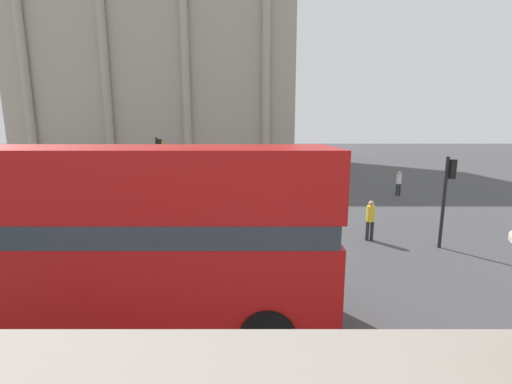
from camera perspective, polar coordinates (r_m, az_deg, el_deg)
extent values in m
cylinder|color=black|center=(9.11, 1.66, -14.47)|extent=(1.08, 0.22, 1.08)
cylinder|color=black|center=(6.98, 2.18, -22.96)|extent=(1.08, 0.22, 1.08)
cube|color=#B71414|center=(8.37, -24.12, -11.46)|extent=(10.00, 2.44, 1.70)
cube|color=#2D3842|center=(8.04, -24.69, -4.32)|extent=(9.80, 2.46, 0.45)
cube|color=#B71414|center=(7.88, -25.19, 1.97)|extent=(10.00, 2.44, 1.33)
cube|color=#B2A893|center=(49.30, -14.81, 19.83)|extent=(32.97, 15.17, 25.28)
cylinder|color=#B2A893|center=(46.94, -33.88, 16.59)|extent=(0.90, 0.90, 21.49)
cylinder|color=#B2A893|center=(42.85, -23.58, 18.22)|extent=(0.90, 0.90, 21.49)
cylinder|color=#B2A893|center=(40.30, -11.37, 19.40)|extent=(0.90, 0.90, 21.49)
cylinder|color=#B2A893|center=(39.58, 2.00, 19.76)|extent=(0.90, 0.90, 21.49)
cylinder|color=black|center=(14.27, 29.05, -1.66)|extent=(0.12, 0.12, 3.40)
cube|color=black|center=(14.18, 30.14, 3.30)|extent=(0.20, 0.24, 0.70)
sphere|color=green|center=(14.22, 30.58, 3.89)|extent=(0.14, 0.14, 0.14)
cylinder|color=black|center=(19.43, -15.73, 2.97)|extent=(0.12, 0.12, 3.93)
cube|color=black|center=(19.25, -15.44, 7.46)|extent=(0.20, 0.24, 0.70)
sphere|color=gold|center=(19.22, -15.14, 7.92)|extent=(0.14, 0.14, 0.14)
cylinder|color=#282B33|center=(24.52, 22.69, 0.34)|extent=(0.14, 0.14, 0.80)
cylinder|color=#282B33|center=(24.59, 23.08, 0.34)|extent=(0.14, 0.14, 0.80)
cylinder|color=silver|center=(24.45, 23.00, 1.99)|extent=(0.32, 0.32, 0.63)
sphere|color=tan|center=(24.40, 23.07, 2.97)|extent=(0.22, 0.22, 0.22)
cylinder|color=#282B33|center=(14.38, 18.32, -6.17)|extent=(0.14, 0.14, 0.78)
cylinder|color=#282B33|center=(14.44, 19.01, -6.14)|extent=(0.14, 0.14, 0.78)
cylinder|color=yellow|center=(14.23, 18.83, -3.45)|extent=(0.32, 0.32, 0.62)
sphere|color=tan|center=(14.14, 18.93, -1.82)|extent=(0.21, 0.21, 0.21)
cylinder|color=#282B33|center=(34.12, 14.89, 3.48)|extent=(0.14, 0.14, 0.82)
cylinder|color=#282B33|center=(34.17, 15.18, 3.48)|extent=(0.14, 0.14, 0.82)
cylinder|color=#284799|center=(34.07, 15.10, 4.71)|extent=(0.32, 0.32, 0.65)
sphere|color=tan|center=(34.03, 15.13, 5.45)|extent=(0.22, 0.22, 0.22)
cylinder|color=#282B33|center=(25.14, 12.09, 1.17)|extent=(0.14, 0.14, 0.81)
cylinder|color=#282B33|center=(25.18, 12.49, 1.17)|extent=(0.14, 0.14, 0.81)
cylinder|color=slate|center=(25.05, 12.35, 2.80)|extent=(0.32, 0.32, 0.64)
sphere|color=tan|center=(25.00, 12.39, 3.77)|extent=(0.22, 0.22, 0.22)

